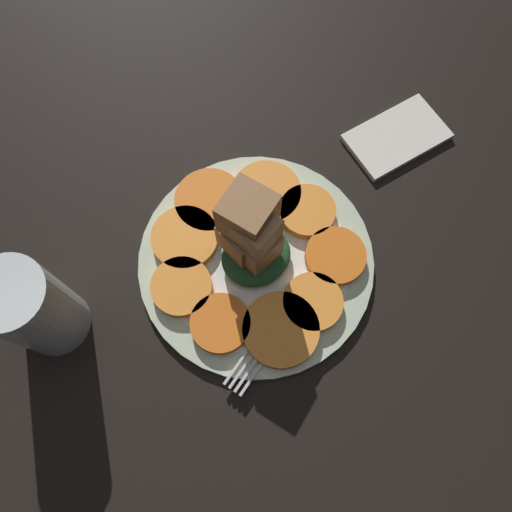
# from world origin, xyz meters

# --- Properties ---
(table_slab) EXTENTS (1.20, 1.20, 0.02)m
(table_slab) POSITION_xyz_m (0.00, 0.00, 0.01)
(table_slab) COLOR black
(table_slab) RESTS_ON ground
(plate) EXTENTS (0.27, 0.27, 0.01)m
(plate) POSITION_xyz_m (0.00, 0.00, 0.03)
(plate) COLOR beige
(plate) RESTS_ON table_slab
(carrot_slice_0) EXTENTS (0.08, 0.08, 0.01)m
(carrot_slice_0) POSITION_xyz_m (-0.02, -0.08, 0.04)
(carrot_slice_0) COLOR orange
(carrot_slice_0) RESTS_ON plate
(carrot_slice_1) EXTENTS (0.07, 0.07, 0.01)m
(carrot_slice_1) POSITION_xyz_m (0.03, -0.08, 0.04)
(carrot_slice_1) COLOR orange
(carrot_slice_1) RESTS_ON plate
(carrot_slice_2) EXTENTS (0.07, 0.07, 0.01)m
(carrot_slice_2) POSITION_xyz_m (0.08, -0.04, 0.04)
(carrot_slice_2) COLOR orange
(carrot_slice_2) RESTS_ON plate
(carrot_slice_3) EXTENTS (0.07, 0.07, 0.01)m
(carrot_slice_3) POSITION_xyz_m (0.08, 0.02, 0.04)
(carrot_slice_3) COLOR orange
(carrot_slice_3) RESTS_ON plate
(carrot_slice_4) EXTENTS (0.08, 0.08, 0.01)m
(carrot_slice_4) POSITION_xyz_m (0.05, 0.06, 0.04)
(carrot_slice_4) COLOR orange
(carrot_slice_4) RESTS_ON plate
(carrot_slice_5) EXTENTS (0.08, 0.08, 0.01)m
(carrot_slice_5) POSITION_xyz_m (-0.01, 0.09, 0.04)
(carrot_slice_5) COLOR orange
(carrot_slice_5) RESTS_ON plate
(carrot_slice_6) EXTENTS (0.08, 0.08, 0.01)m
(carrot_slice_6) POSITION_xyz_m (-0.06, 0.06, 0.04)
(carrot_slice_6) COLOR orange
(carrot_slice_6) RESTS_ON plate
(carrot_slice_7) EXTENTS (0.07, 0.07, 0.01)m
(carrot_slice_7) POSITION_xyz_m (-0.09, 0.01, 0.04)
(carrot_slice_7) COLOR orange
(carrot_slice_7) RESTS_ON plate
(carrot_slice_8) EXTENTS (0.07, 0.07, 0.01)m
(carrot_slice_8) POSITION_xyz_m (-0.07, -0.04, 0.04)
(carrot_slice_8) COLOR orange
(carrot_slice_8) RESTS_ON plate
(center_pile) EXTENTS (0.08, 0.08, 0.12)m
(center_pile) POSITION_xyz_m (-0.00, 0.01, 0.08)
(center_pile) COLOR #235128
(center_pile) RESTS_ON plate
(fork) EXTENTS (0.18, 0.10, 0.00)m
(fork) POSITION_xyz_m (-0.01, -0.07, 0.03)
(fork) COLOR silver
(fork) RESTS_ON plate
(water_glass) EXTENTS (0.07, 0.07, 0.13)m
(water_glass) POSITION_xyz_m (-0.22, 0.05, 0.08)
(water_glass) COLOR silver
(water_glass) RESTS_ON table_slab
(napkin) EXTENTS (0.12, 0.07, 0.01)m
(napkin) POSITION_xyz_m (0.24, 0.05, 0.02)
(napkin) COLOR silver
(napkin) RESTS_ON table_slab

